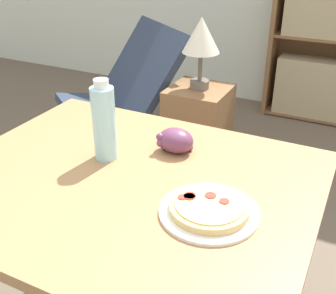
% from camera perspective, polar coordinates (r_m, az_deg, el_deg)
% --- Properties ---
extents(dining_table, '(1.11, 0.90, 0.78)m').
position_cam_1_polar(dining_table, '(1.33, -5.44, -8.16)').
color(dining_table, '#A37549').
rests_on(dining_table, ground_plane).
extents(pizza_on_plate, '(0.27, 0.27, 0.04)m').
position_cam_1_polar(pizza_on_plate, '(1.12, 5.59, -8.31)').
color(pizza_on_plate, white).
rests_on(pizza_on_plate, dining_table).
extents(grape_bunch, '(0.12, 0.11, 0.08)m').
position_cam_1_polar(grape_bunch, '(1.39, 1.01, 0.88)').
color(grape_bunch, '#6B3856').
rests_on(grape_bunch, dining_table).
extents(drink_bottle, '(0.07, 0.07, 0.27)m').
position_cam_1_polar(drink_bottle, '(1.33, -8.66, 3.33)').
color(drink_bottle, '#A3DBEA').
rests_on(drink_bottle, dining_table).
extents(lounge_chair_near, '(0.95, 1.02, 0.88)m').
position_cam_1_polar(lounge_chair_near, '(2.86, -6.44, 3.82)').
color(lounge_chair_near, slate).
rests_on(lounge_chair_near, ground_plane).
extents(bookshelf, '(0.78, 0.29, 1.34)m').
position_cam_1_polar(bookshelf, '(3.60, 20.13, 12.89)').
color(bookshelf, brown).
rests_on(bookshelf, ground_plane).
extents(side_table, '(0.34, 0.34, 0.61)m').
position_cam_1_polar(side_table, '(2.58, 4.03, 1.59)').
color(side_table, brown).
rests_on(side_table, ground_plane).
extents(table_lamp, '(0.21, 0.21, 0.40)m').
position_cam_1_polar(table_lamp, '(2.38, 4.52, 14.44)').
color(table_lamp, '#665B51').
rests_on(table_lamp, side_table).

